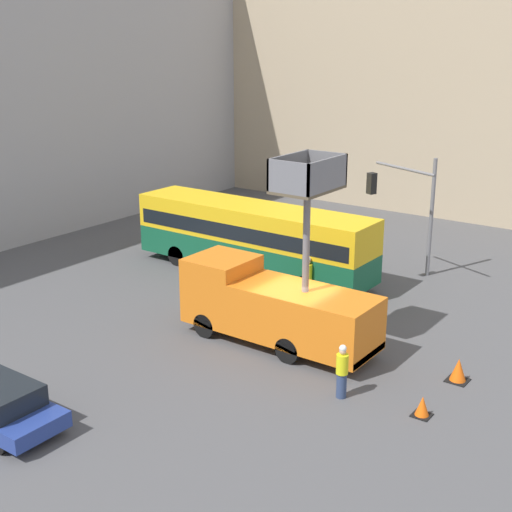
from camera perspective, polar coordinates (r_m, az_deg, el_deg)
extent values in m
plane|color=#4C4C4F|center=(25.83, 3.09, -7.47)|extent=(120.00, 120.00, 0.00)
cube|color=tan|center=(49.69, 13.44, 14.53)|extent=(10.00, 28.00, 17.43)
cube|color=orange|center=(27.00, -2.73, -2.56)|extent=(2.34, 2.22, 2.44)
cube|color=orange|center=(25.11, 3.91, -4.86)|extent=(2.34, 5.17, 1.88)
cube|color=red|center=(24.31, 8.98, -7.87)|extent=(2.29, 0.10, 0.24)
cylinder|color=black|center=(26.70, -4.06, -5.54)|extent=(0.30, 0.92, 0.92)
cylinder|color=black|center=(28.17, -1.40, -4.23)|extent=(0.30, 0.92, 0.92)
cylinder|color=black|center=(24.68, 2.60, -7.51)|extent=(0.30, 0.92, 0.92)
cylinder|color=black|center=(26.27, 5.06, -5.97)|extent=(0.30, 0.92, 0.92)
cylinder|color=slate|center=(24.21, 4.04, 1.11)|extent=(0.24, 0.24, 3.56)
cube|color=brown|center=(23.76, 4.14, 5.35)|extent=(2.45, 1.59, 0.10)
cube|color=slate|center=(22.67, 2.57, 6.27)|extent=(0.08, 1.59, 1.05)
cube|color=slate|center=(24.65, 5.64, 7.12)|extent=(0.08, 1.59, 1.05)
cube|color=slate|center=(24.05, 2.63, 6.92)|extent=(2.45, 0.08, 1.05)
cube|color=slate|center=(23.27, 5.76, 6.50)|extent=(2.45, 0.08, 1.05)
cube|color=#145638|center=(33.30, -0.24, 0.33)|extent=(2.60, 12.00, 1.29)
cube|color=yellow|center=(32.90, -0.25, 2.71)|extent=(2.60, 12.00, 1.57)
cube|color=black|center=(32.97, -0.25, 2.31)|extent=(2.62, 11.52, 0.69)
cylinder|color=black|center=(34.87, -6.30, 0.04)|extent=(0.30, 0.99, 0.99)
cylinder|color=black|center=(36.53, -3.89, 0.92)|extent=(0.30, 0.99, 0.99)
cylinder|color=black|center=(30.60, 4.12, -2.41)|extent=(0.30, 0.99, 0.99)
cylinder|color=black|center=(32.48, 6.27, -1.28)|extent=(0.30, 0.99, 0.99)
cylinder|color=slate|center=(33.57, 13.84, 2.96)|extent=(0.18, 0.18, 5.51)
cylinder|color=slate|center=(31.82, 11.80, 6.85)|extent=(1.54, 3.39, 0.13)
cube|color=black|center=(30.72, 9.24, 5.76)|extent=(0.42, 0.42, 0.90)
sphere|color=red|center=(30.67, 9.26, 6.22)|extent=(0.20, 0.20, 0.20)
cylinder|color=navy|center=(22.63, 6.85, -10.23)|extent=(0.32, 0.32, 0.81)
cylinder|color=yellow|center=(22.31, 6.92, -8.58)|extent=(0.38, 0.38, 0.64)
sphere|color=tan|center=(22.12, 6.96, -7.58)|extent=(0.22, 0.22, 0.22)
sphere|color=white|center=(22.08, 6.97, -7.35)|extent=(0.23, 0.23, 0.23)
cylinder|color=navy|center=(30.31, 4.12, -2.72)|extent=(0.32, 0.32, 0.88)
cylinder|color=yellow|center=(30.05, 4.16, -1.30)|extent=(0.38, 0.38, 0.70)
sphere|color=tan|center=(29.90, 4.18, -0.45)|extent=(0.24, 0.24, 0.24)
sphere|color=white|center=(29.87, 4.18, -0.26)|extent=(0.25, 0.25, 0.25)
cube|color=black|center=(24.52, 15.81, -9.55)|extent=(0.69, 0.69, 0.03)
cone|color=#F25B0F|center=(24.36, 15.88, -8.75)|extent=(0.55, 0.55, 0.79)
cube|color=black|center=(22.22, 13.11, -12.30)|extent=(0.55, 0.55, 0.03)
cone|color=#F25B0F|center=(22.08, 13.16, -11.62)|extent=(0.44, 0.44, 0.63)
cylinder|color=black|center=(21.03, -19.83, -13.83)|extent=(0.22, 0.64, 0.64)
cylinder|color=black|center=(21.82, -16.23, -12.24)|extent=(0.22, 0.64, 0.64)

